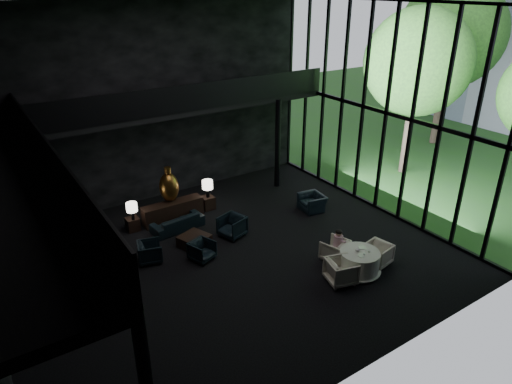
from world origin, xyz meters
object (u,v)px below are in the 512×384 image
lounge_armchair_east (232,224)px  side_table_right (208,203)px  dining_chair_north (335,248)px  bronze_urn (169,187)px  lounge_armchair_south (202,250)px  console (173,211)px  dining_table (359,263)px  window_armchair (312,200)px  coffee_table (194,241)px  dining_chair_west (341,269)px  table_lamp_left (132,208)px  side_table_left (133,224)px  sofa (177,220)px  table_lamp_right (207,185)px  dining_chair_east (378,253)px  child (338,239)px  lounge_armchair_west (150,251)px

lounge_armchair_east → side_table_right: bearing=155.8°
side_table_right → dining_chair_north: 5.97m
bronze_urn → dining_chair_north: (3.37, -5.76, -0.94)m
bronze_urn → lounge_armchair_south: 3.47m
console → dining_table: size_ratio=1.67×
side_table_right → window_armchair: (3.50, -2.45, 0.15)m
coffee_table → side_table_right: bearing=52.6°
window_armchair → dining_table: window_armchair is taller
console → window_armchair: (5.10, -2.33, 0.04)m
console → dining_chair_west: dining_chair_west is taller
window_armchair → dining_table: size_ratio=0.67×
table_lamp_left → dining_chair_north: table_lamp_left is taller
console → dining_chair_north: 6.52m
lounge_armchair_south → dining_chair_north: (3.71, -2.46, 0.07)m
side_table_left → dining_chair_west: 7.98m
lounge_armchair_east → coffee_table: 1.51m
console → dining_table: 7.44m
sofa → lounge_armchair_south: size_ratio=2.65×
console → dining_chair_north: dining_chair_north is taller
side_table_right → table_lamp_right: bearing=-90.0°
bronze_urn → table_lamp_left: bearing=-171.9°
bronze_urn → side_table_right: (1.60, -0.06, -1.09)m
table_lamp_right → dining_chair_west: (1.05, -6.72, -0.58)m
lounge_armchair_east → dining_chair_east: lounge_armchair_east is taller
lounge_armchair_south → lounge_armchair_east: bearing=5.8°
side_table_left → lounge_armchair_east: bearing=-40.1°
coffee_table → child: child is taller
lounge_armchair_south → child: child is taller
bronze_urn → dining_chair_north: 6.73m
dining_table → dining_chair_east: (0.84, 0.00, 0.10)m
bronze_urn → side_table_left: bronze_urn is taller
table_lamp_left → lounge_armchair_west: size_ratio=0.88×
lounge_armchair_east → child: 3.93m
window_armchair → bronze_urn: bearing=-109.0°
table_lamp_right → dining_chair_east: size_ratio=0.85×
bronze_urn → table_lamp_left: 1.66m
bronze_urn → lounge_armchair_east: 2.96m
side_table_right → lounge_armchair_west: (-3.44, -2.37, 0.12)m
dining_chair_east → lounge_armchair_west: bearing=-135.5°
console → sofa: size_ratio=1.27×
lounge_armchair_west → child: size_ratio=1.18×
table_lamp_left → dining_table: size_ratio=0.48×
window_armchair → coffee_table: bearing=-84.1°
window_armchair → dining_chair_north: bearing=-21.0°
window_armchair → child: child is taller
coffee_table → lounge_armchair_south: bearing=-100.3°
side_table_left → dining_chair_north: (4.97, -5.67, 0.17)m
bronze_urn → side_table_left: bearing=-177.0°
bronze_urn → dining_chair_east: size_ratio=1.62×
sofa → bronze_urn: bearing=-105.6°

